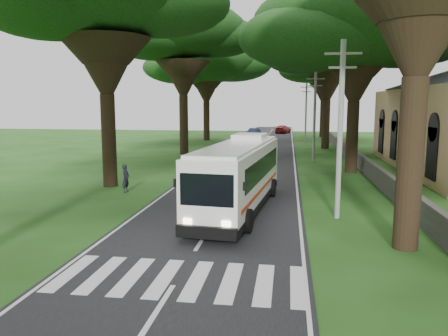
% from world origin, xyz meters
% --- Properties ---
extents(ground, '(140.00, 140.00, 0.00)m').
position_xyz_m(ground, '(0.00, 0.00, 0.00)').
color(ground, '#1D3F12').
rests_on(ground, ground).
extents(road, '(8.00, 120.00, 0.04)m').
position_xyz_m(road, '(0.00, 25.00, 0.01)').
color(road, black).
rests_on(road, ground).
extents(crosswalk, '(8.00, 3.00, 0.01)m').
position_xyz_m(crosswalk, '(0.00, -2.00, 0.00)').
color(crosswalk, silver).
rests_on(crosswalk, ground).
extents(property_wall, '(0.35, 50.00, 1.20)m').
position_xyz_m(property_wall, '(9.00, 24.00, 0.60)').
color(property_wall, '#383533').
rests_on(property_wall, ground).
extents(pole_near, '(1.60, 0.24, 8.00)m').
position_xyz_m(pole_near, '(5.50, 6.00, 4.18)').
color(pole_near, gray).
rests_on(pole_near, ground).
extents(pole_mid, '(1.60, 0.24, 8.00)m').
position_xyz_m(pole_mid, '(5.50, 26.00, 4.18)').
color(pole_mid, gray).
rests_on(pole_mid, ground).
extents(pole_far, '(1.60, 0.24, 8.00)m').
position_xyz_m(pole_far, '(5.50, 46.00, 4.18)').
color(pole_far, gray).
rests_on(pole_far, ground).
extents(tree_l_midb, '(12.87, 12.87, 15.23)m').
position_xyz_m(tree_l_midb, '(-7.50, 30.00, 12.29)').
color(tree_l_midb, black).
rests_on(tree_l_midb, ground).
extents(tree_l_far, '(15.37, 15.37, 14.57)m').
position_xyz_m(tree_l_far, '(-8.50, 48.00, 11.22)').
color(tree_l_far, black).
rests_on(tree_l_far, ground).
extents(tree_r_mida, '(15.44, 15.44, 14.21)m').
position_xyz_m(tree_r_mida, '(8.00, 20.00, 10.85)').
color(tree_r_mida, black).
rests_on(tree_r_mida, ground).
extents(tree_r_midb, '(13.22, 13.22, 14.35)m').
position_xyz_m(tree_r_midb, '(7.50, 38.00, 11.38)').
color(tree_r_midb, black).
rests_on(tree_r_midb, ground).
extents(tree_r_far, '(12.66, 12.66, 14.03)m').
position_xyz_m(tree_r_far, '(8.50, 56.00, 11.16)').
color(tree_r_far, black).
rests_on(tree_r_far, ground).
extents(coach_bus, '(3.50, 11.41, 3.31)m').
position_xyz_m(coach_bus, '(0.86, 6.88, 1.78)').
color(coach_bus, white).
rests_on(coach_bus, ground).
extents(distant_car_a, '(2.62, 4.36, 1.39)m').
position_xyz_m(distant_car_a, '(-3.00, 36.89, 0.72)').
color(distant_car_a, silver).
rests_on(distant_car_a, road).
extents(distant_car_b, '(2.17, 3.95, 1.23)m').
position_xyz_m(distant_car_b, '(-2.45, 57.00, 0.65)').
color(distant_car_b, navy).
rests_on(distant_car_b, road).
extents(distant_car_c, '(3.09, 5.09, 1.38)m').
position_xyz_m(distant_car_c, '(2.26, 64.25, 0.72)').
color(distant_car_c, maroon).
rests_on(distant_car_c, road).
extents(pedestrian, '(0.47, 0.65, 1.67)m').
position_xyz_m(pedestrian, '(-6.28, 10.23, 0.83)').
color(pedestrian, black).
rests_on(pedestrian, ground).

